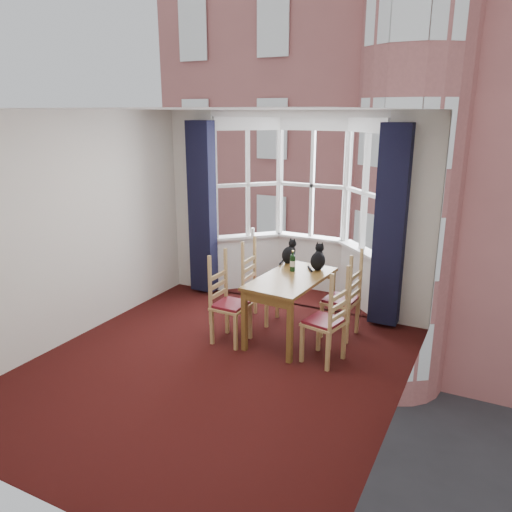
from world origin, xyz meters
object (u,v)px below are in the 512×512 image
Objects in this scene: chair_right_far at (347,302)px; candle_tall at (253,232)px; cat_right at (318,259)px; chair_right_near at (331,325)px; cat_left at (289,254)px; chair_left_near at (225,305)px; dining_table at (291,286)px; wine_bottle at (293,262)px; chair_left_far at (255,287)px.

chair_right_far is 2.26m from candle_tall.
chair_right_near is at bearing -60.93° from cat_right.
chair_left_near is at bearing -113.44° from cat_left.
dining_table is 4.99× the size of wine_bottle.
chair_left_far is 0.98m from cat_right.
chair_left_near is 0.75m from chair_left_far.
cat_right is at bearing 39.42° from wine_bottle.
cat_left is (-0.94, 0.98, 0.46)m from chair_right_near.
wine_bottle reaches higher than chair_right_near.
chair_right_far is at bearing -14.22° from cat_left.
wine_bottle is at bearing -172.77° from chair_right_far.
chair_left_far is at bearing 155.18° from dining_table.
cat_left is at bearing 66.56° from chair_left_near.
chair_left_near is 1.37m from chair_right_near.
candle_tall is (-1.46, 0.99, -0.01)m from cat_right.
chair_right_near is 3.36× the size of wine_bottle.
cat_right is (0.85, 0.14, 0.47)m from chair_left_far.
cat_right is at bearing 45.49° from chair_left_near.
dining_table is 1.49× the size of chair_right_near.
candle_tall reaches higher than dining_table.
cat_right reaches higher than chair_right_far.
chair_right_far is at bearing 27.02° from dining_table.
chair_left_near and chair_right_near have the same top height.
chair_right_near is at bearing -43.78° from candle_tall.
dining_table is 3.82× the size of cat_right.
wine_bottle reaches higher than chair_left_far.
chair_right_near is at bearing -87.23° from chair_right_far.
chair_right_near is 2.73m from candle_tall.
dining_table is 0.75m from chair_right_far.
cat_left is (0.43, 1.00, 0.46)m from chair_left_near.
cat_left is 1.34m from candle_tall.
dining_table is at bearing 32.62° from chair_left_near.
dining_table is at bearing -152.98° from chair_right_far.
cat_right is (0.18, 0.45, 0.25)m from dining_table.
chair_left_near and chair_right_far have the same top height.
candle_tall is at bearing 131.57° from dining_table.
cat_left is at bearing 133.74° from chair_right_near.
wine_bottle is at bearing 47.74° from chair_left_near.
chair_left_far is 2.57× the size of cat_right.
wine_bottle is 1.70m from candle_tall.
cat_left is (-0.90, 0.23, 0.46)m from chair_right_far.
cat_right is 1.31× the size of wine_bottle.
cat_right is 1.76m from candle_tall.
cat_left reaches higher than wine_bottle.
chair_left_far is at bearing -148.28° from cat_left.
chair_left_near is 3.36× the size of wine_bottle.
chair_left_far is at bearing -61.58° from candle_tall.
dining_table is at bearing 147.51° from chair_right_near.
cat_right is at bearing -12.77° from cat_left.
dining_table is 0.66m from cat_left.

